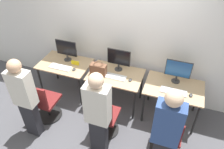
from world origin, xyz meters
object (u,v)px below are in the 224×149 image
(keyboard_center, at_px, (114,77))
(person_center, at_px, (98,114))
(mouse_center, at_px, (130,80))
(office_chair_right, at_px, (167,138))
(office_chair_center, at_px, (104,119))
(keyboard_right, at_px, (173,92))
(monitor_center, at_px, (119,59))
(mouse_left, at_px, (74,69))
(handbag, at_px, (98,69))
(person_right, at_px, (166,134))
(office_chair_left, at_px, (45,104))
(mouse_right, at_px, (191,95))
(keyboard_left, at_px, (61,67))
(monitor_right, at_px, (178,70))
(person_left, at_px, (25,98))
(monitor_left, at_px, (66,49))

(keyboard_center, distance_m, person_center, 1.08)
(mouse_center, height_order, office_chair_right, office_chair_right)
(keyboard_center, height_order, office_chair_center, office_chair_center)
(keyboard_right, bearing_deg, monitor_center, 164.46)
(mouse_left, height_order, handbag, handbag)
(handbag, bearing_deg, person_right, -37.64)
(office_chair_left, height_order, keyboard_right, office_chair_left)
(office_chair_right, distance_m, person_right, 0.66)
(keyboard_center, xyz_separation_m, office_chair_center, (0.06, -0.70, -0.39))
(mouse_right, bearing_deg, keyboard_left, -179.42)
(mouse_right, bearing_deg, mouse_center, 177.49)
(mouse_center, bearing_deg, keyboard_left, -177.07)
(monitor_right, xyz_separation_m, person_right, (-0.00, -1.35, -0.08))
(monitor_center, bearing_deg, keyboard_center, -90.00)
(keyboard_center, bearing_deg, monitor_center, 90.00)
(mouse_left, relative_size, person_center, 0.06)
(person_right, bearing_deg, mouse_center, 125.58)
(keyboard_left, distance_m, keyboard_center, 1.10)
(keyboard_left, height_order, person_center, person_center)
(person_left, distance_m, mouse_right, 2.72)
(office_chair_center, bearing_deg, keyboard_right, 32.29)
(monitor_left, xyz_separation_m, office_chair_center, (1.16, -0.92, -0.63))
(keyboard_left, height_order, mouse_right, mouse_right)
(mouse_center, height_order, office_chair_center, office_chair_center)
(person_center, height_order, monitor_right, person_center)
(keyboard_left, xyz_separation_m, mouse_left, (0.28, 0.02, 0.01))
(office_chair_right, bearing_deg, keyboard_left, 163.66)
(person_center, xyz_separation_m, mouse_right, (1.26, 1.01, -0.13))
(monitor_center, bearing_deg, mouse_center, -39.95)
(keyboard_center, height_order, mouse_center, mouse_center)
(keyboard_right, xyz_separation_m, office_chair_right, (0.04, -0.68, -0.39))
(office_chair_left, distance_m, mouse_right, 2.60)
(person_center, xyz_separation_m, person_right, (0.97, -0.03, 0.02))
(mouse_left, bearing_deg, keyboard_right, 0.25)
(person_center, relative_size, monitor_right, 3.62)
(office_chair_left, distance_m, person_left, 0.62)
(office_chair_left, bearing_deg, mouse_center, 27.59)
(mouse_left, relative_size, mouse_right, 1.00)
(office_chair_left, bearing_deg, keyboard_center, 33.95)
(monitor_left, bearing_deg, person_left, -91.34)
(office_chair_center, relative_size, office_chair_right, 1.00)
(monitor_left, bearing_deg, keyboard_right, -7.05)
(mouse_center, distance_m, keyboard_right, 0.78)
(office_chair_right, bearing_deg, office_chair_left, -179.67)
(mouse_left, relative_size, keyboard_right, 0.20)
(mouse_center, distance_m, mouse_right, 1.07)
(office_chair_right, bearing_deg, handbag, 153.72)
(monitor_left, distance_m, keyboard_right, 2.21)
(mouse_left, height_order, keyboard_center, mouse_left)
(monitor_center, distance_m, office_chair_right, 1.63)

